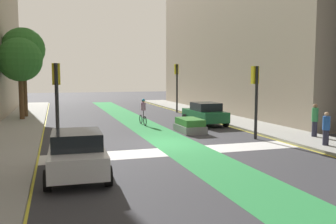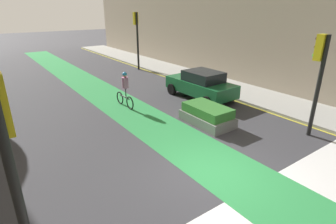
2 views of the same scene
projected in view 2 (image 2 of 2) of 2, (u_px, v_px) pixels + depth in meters
ground_plane at (213, 175)px, 8.29m from camera, size 120.00×120.00×0.00m
bike_lane_paint at (225, 169)px, 8.58m from camera, size 2.40×60.00×0.01m
crosswalk_band at (269, 212)px, 6.77m from camera, size 12.00×1.80×0.01m
sidewalk_right at (331, 118)px, 12.31m from camera, size 3.00×60.00×0.15m
curb_stripe_right at (314, 128)px, 11.53m from camera, size 0.16×60.00×0.01m
traffic_signal_near_right at (319, 67)px, 9.98m from camera, size 0.35×0.52×3.94m
traffic_signal_near_left at (6, 152)px, 4.02m from camera, size 0.35×0.52×3.97m
traffic_signal_far_right at (137, 30)px, 21.39m from camera, size 0.35×0.52×4.52m
car_green_right_far at (201, 84)px, 15.06m from camera, size 2.09×4.24×1.57m
cyclist_in_lane at (125, 89)px, 13.60m from camera, size 0.32×1.73×1.86m
median_planter at (207, 115)px, 11.79m from camera, size 1.35×2.36×0.85m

